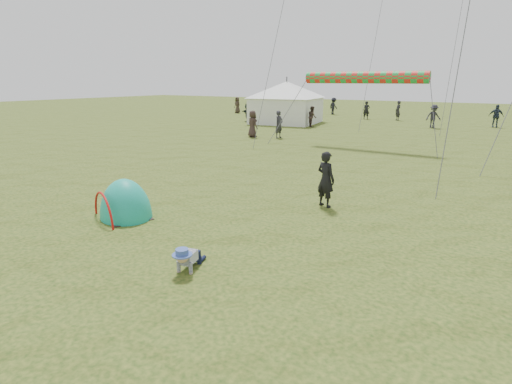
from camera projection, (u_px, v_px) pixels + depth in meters
The scene contains 17 objects.
ground at pixel (158, 263), 8.14m from camera, with size 140.00×140.00×0.00m, color #193710.
crawling_toddler at pixel (187, 257), 7.77m from camera, with size 0.49×0.70×0.54m, color black, non-canonical shape.
popup_tent at pixel (127, 217), 10.89m from camera, with size 1.63×1.34×2.11m, color #119B72.
standing_adult at pixel (326, 179), 11.58m from camera, with size 0.60×0.39×1.64m, color black.
event_marquee at pixel (286, 101), 34.27m from camera, with size 5.46×5.46×3.76m, color white, non-canonical shape.
crowd_person_0 at pixel (366, 110), 37.89m from camera, with size 0.61×0.40×1.68m, color black.
crowd_person_3 at pixel (333, 106), 43.26m from camera, with size 1.15×0.66×1.78m, color black.
crowd_person_4 at pixel (237, 105), 45.13m from camera, with size 0.86×0.56×1.77m, color #372C24.
crowd_person_6 at pixel (279, 124), 25.53m from camera, with size 0.63×0.41×1.73m, color #2C2A32.
crowd_person_7 at pixel (312, 117), 31.58m from camera, with size 0.79×0.62×1.63m, color #3F2F2C.
crowd_person_8 at pixel (293, 110), 36.87m from camera, with size 1.05×0.44×1.79m, color #1F263A.
crowd_person_9 at pixel (433, 116), 30.93m from camera, with size 1.15×0.66×1.79m, color #26252F.
crowd_person_10 at pixel (252, 124), 25.91m from camera, with size 0.83×0.54×1.71m, color #352523.
crowd_person_11 at pixel (247, 113), 35.39m from camera, with size 1.52×0.48×1.63m, color black.
crowd_person_12 at pixel (398, 111), 36.70m from camera, with size 0.65×0.43×1.78m, color #242328.
crowd_person_14 at pixel (496, 116), 31.28m from camera, with size 1.04×0.43×1.77m, color #2A3549.
rainbow_tube_kite at pixel (364, 77), 21.52m from camera, with size 0.64×0.64×6.65m, color red.
Camera 1 is at (5.67, -5.22, 3.60)m, focal length 28.00 mm.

